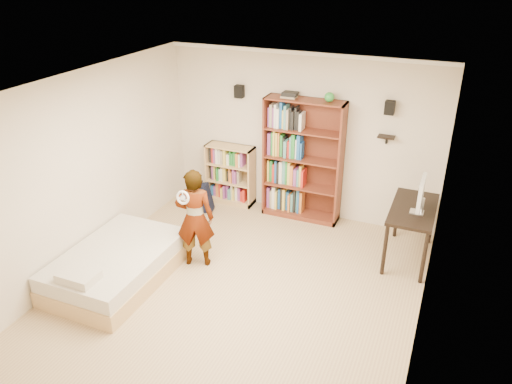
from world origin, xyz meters
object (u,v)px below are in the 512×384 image
(daybed, at_px, (117,262))
(computer_desk, at_px, (410,233))
(low_bookshelf, at_px, (230,174))
(tall_bookshelf, at_px, (303,161))
(person, at_px, (195,218))

(daybed, bearing_deg, computer_desk, 30.25)
(low_bookshelf, height_order, computer_desk, low_bookshelf)
(tall_bookshelf, bearing_deg, computer_desk, -18.72)
(daybed, relative_size, person, 1.29)
(tall_bookshelf, relative_size, low_bookshelf, 1.90)
(tall_bookshelf, height_order, low_bookshelf, tall_bookshelf)
(tall_bookshelf, bearing_deg, person, -115.49)
(tall_bookshelf, distance_m, low_bookshelf, 1.40)
(tall_bookshelf, bearing_deg, daybed, -122.55)
(computer_desk, height_order, daybed, computer_desk)
(low_bookshelf, height_order, daybed, low_bookshelf)
(tall_bookshelf, distance_m, person, 2.15)
(low_bookshelf, relative_size, daybed, 0.56)
(daybed, bearing_deg, tall_bookshelf, 57.45)
(daybed, height_order, person, person)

